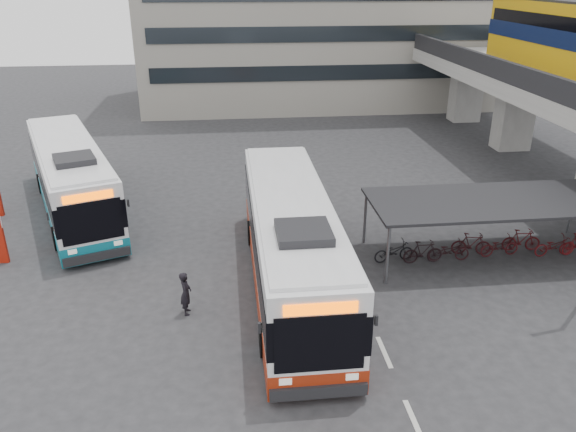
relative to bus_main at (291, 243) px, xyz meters
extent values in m
plane|color=#28282B|center=(-0.05, -1.48, -1.80)|extent=(120.00, 120.00, 0.00)
cube|color=gray|center=(16.95, 16.52, 0.50)|extent=(2.20, 1.60, 4.60)
cube|color=gray|center=(16.95, 24.52, 0.50)|extent=(2.20, 1.60, 4.60)
cube|color=gray|center=(16.95, 10.52, 3.25)|extent=(8.00, 32.00, 0.90)
cube|color=black|center=(13.20, 10.52, 4.25)|extent=(0.35, 32.00, 1.10)
cylinder|color=#595B60|center=(3.65, 3.32, -0.60)|extent=(0.12, 0.12, 2.40)
cylinder|color=#595B60|center=(13.25, 3.32, -0.60)|extent=(0.12, 0.12, 2.40)
cylinder|color=#595B60|center=(3.65, -0.28, -0.60)|extent=(0.12, 0.12, 2.40)
cube|color=black|center=(8.45, 1.52, 0.68)|extent=(10.00, 4.00, 0.12)
imported|color=black|center=(4.45, 1.52, -1.35)|extent=(1.71, 0.60, 0.90)
imported|color=black|center=(5.59, 1.52, -1.30)|extent=(1.66, 0.47, 1.00)
imported|color=black|center=(6.73, 1.52, -1.35)|extent=(1.71, 0.60, 0.90)
imported|color=black|center=(7.87, 1.52, -1.30)|extent=(1.66, 0.47, 1.00)
imported|color=#350C0F|center=(9.02, 1.52, -1.35)|extent=(1.71, 0.60, 0.90)
imported|color=#3F0C0F|center=(10.16, 1.52, -1.30)|extent=(1.66, 0.47, 1.00)
imported|color=#490C0F|center=(11.30, 1.52, -1.35)|extent=(1.71, 0.60, 0.90)
imported|color=#540C0F|center=(12.45, 1.52, -1.30)|extent=(1.66, 0.47, 1.00)
cube|color=beige|center=(2.45, -7.48, -1.80)|extent=(0.15, 1.60, 0.01)
cube|color=beige|center=(2.45, -4.48, -1.80)|extent=(0.15, 1.60, 0.01)
cube|color=beige|center=(2.45, -1.48, -1.80)|extent=(0.15, 1.60, 0.01)
cube|color=white|center=(0.00, 0.02, 0.19)|extent=(2.79, 13.10, 3.00)
cube|color=maroon|center=(0.00, 0.02, -1.20)|extent=(2.83, 13.14, 0.82)
cube|color=black|center=(0.00, 0.02, 0.32)|extent=(2.85, 13.12, 1.26)
cube|color=#FF5900|center=(0.00, -6.53, 1.31)|extent=(1.95, 0.08, 0.33)
cube|color=black|center=(0.00, -3.26, 1.93)|extent=(1.67, 1.75, 0.31)
cylinder|color=black|center=(-1.31, -4.17, -1.26)|extent=(0.33, 1.09, 1.09)
cylinder|color=black|center=(1.31, 3.69, -1.26)|extent=(0.33, 1.09, 1.09)
cube|color=white|center=(-9.91, 8.39, 0.14)|extent=(6.99, 12.92, 2.93)
cube|color=#0D6A7D|center=(-9.91, 8.39, -1.22)|extent=(7.04, 12.97, 0.80)
cube|color=black|center=(-9.91, 8.39, 0.27)|extent=(7.06, 12.96, 1.22)
cube|color=#FF5900|center=(-7.68, 2.41, 1.23)|extent=(1.81, 0.74, 0.32)
cube|color=black|center=(-8.79, 5.40, 1.84)|extent=(2.12, 2.16, 0.30)
cylinder|color=black|center=(-9.68, 4.12, -1.27)|extent=(0.67, 1.11, 1.06)
cylinder|color=black|center=(-9.96, 12.19, -1.27)|extent=(0.67, 1.11, 1.06)
imported|color=black|center=(-3.87, -1.53, -1.00)|extent=(0.39, 0.59, 1.61)
camera|label=1|loc=(-2.20, -18.61, 9.22)|focal=35.00mm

